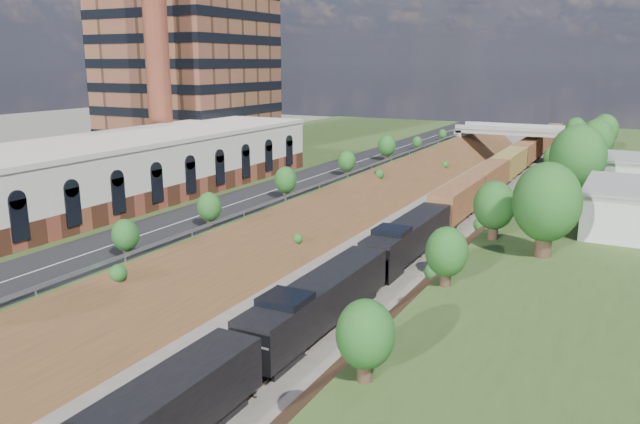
% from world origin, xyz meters
% --- Properties ---
extents(platform_left, '(44.00, 180.00, 5.00)m').
position_xyz_m(platform_left, '(-33.00, 60.00, 2.50)').
color(platform_left, '#3B5121').
rests_on(platform_left, ground).
extents(embankment_left, '(10.00, 180.00, 10.00)m').
position_xyz_m(embankment_left, '(-11.00, 60.00, 0.00)').
color(embankment_left, brown).
rests_on(embankment_left, ground).
extents(embankment_right, '(10.00, 180.00, 10.00)m').
position_xyz_m(embankment_right, '(11.00, 60.00, 0.00)').
color(embankment_right, brown).
rests_on(embankment_right, ground).
extents(rail_left_track, '(1.58, 180.00, 0.18)m').
position_xyz_m(rail_left_track, '(-2.60, 60.00, 0.09)').
color(rail_left_track, gray).
rests_on(rail_left_track, ground).
extents(rail_right_track, '(1.58, 180.00, 0.18)m').
position_xyz_m(rail_right_track, '(2.60, 60.00, 0.09)').
color(rail_right_track, gray).
rests_on(rail_right_track, ground).
extents(road, '(8.00, 180.00, 0.10)m').
position_xyz_m(road, '(-15.50, 60.00, 5.05)').
color(road, black).
rests_on(road, platform_left).
extents(guardrail, '(0.10, 171.00, 0.70)m').
position_xyz_m(guardrail, '(-11.40, 59.80, 5.55)').
color(guardrail, '#99999E').
rests_on(guardrail, platform_left).
extents(commercial_building, '(14.30, 62.30, 7.00)m').
position_xyz_m(commercial_building, '(-28.00, 38.00, 8.51)').
color(commercial_building, brown).
rests_on(commercial_building, platform_left).
extents(smokestack, '(3.20, 3.20, 40.00)m').
position_xyz_m(smokestack, '(-36.00, 56.00, 25.00)').
color(smokestack, brown).
rests_on(smokestack, platform_left).
extents(overpass, '(24.50, 8.30, 7.40)m').
position_xyz_m(overpass, '(0.00, 122.00, 4.92)').
color(overpass, gray).
rests_on(overpass, ground).
extents(white_building_near, '(9.00, 12.00, 4.00)m').
position_xyz_m(white_building_near, '(23.50, 52.00, 7.00)').
color(white_building_near, silver).
rests_on(white_building_near, platform_right).
extents(white_building_far, '(8.00, 10.00, 3.60)m').
position_xyz_m(white_building_far, '(23.00, 74.00, 6.80)').
color(white_building_far, silver).
rests_on(white_building_far, platform_right).
extents(tree_right_large, '(5.25, 5.25, 7.61)m').
position_xyz_m(tree_right_large, '(17.00, 40.00, 9.38)').
color(tree_right_large, '#473323').
rests_on(tree_right_large, platform_right).
extents(tree_left_crest, '(2.45, 2.45, 3.55)m').
position_xyz_m(tree_left_crest, '(-11.80, 20.00, 7.04)').
color(tree_left_crest, '#473323').
rests_on(tree_left_crest, platform_left).
extents(freight_train, '(3.18, 161.42, 4.71)m').
position_xyz_m(freight_train, '(2.60, 83.08, 2.69)').
color(freight_train, black).
rests_on(freight_train, ground).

